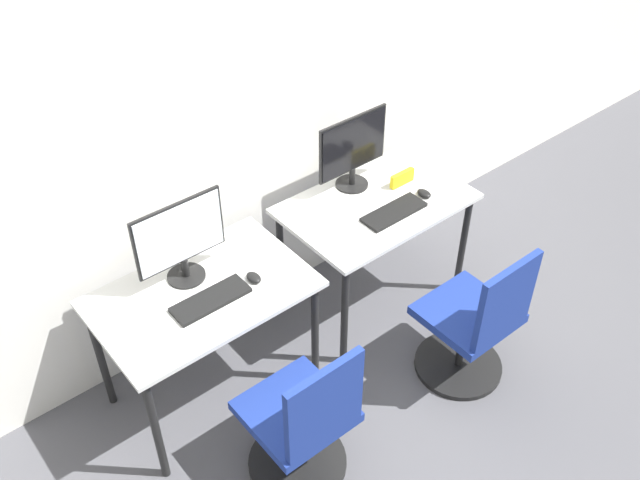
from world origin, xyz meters
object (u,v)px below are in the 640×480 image
Objects in this scene: keyboard_left at (211,300)px; monitor_right at (353,149)px; mouse_right at (424,193)px; office_chair_right at (474,328)px; monitor_left at (180,239)px; office_chair_left at (303,427)px; keyboard_right at (394,212)px; mouse_left at (254,278)px.

monitor_right is at bearing 14.43° from keyboard_left.
monitor_right is (1.12, 0.29, 0.23)m from keyboard_left.
mouse_right is 0.10× the size of office_chair_right.
monitor_left reaches higher than office_chair_left.
keyboard_right is 0.74m from office_chair_right.
monitor_right reaches higher than keyboard_right.
mouse_right is (1.30, 0.57, 0.38)m from office_chair_left.
office_chair_left is at bearing 175.72° from office_chair_right.
mouse_right is at bearing 69.47° from office_chair_right.
mouse_right is at bearing -1.82° from keyboard_left.
keyboard_right is (1.12, -0.06, 0.00)m from keyboard_left.
office_chair_right is (0.89, -0.68, -0.38)m from mouse_left.
office_chair_right is (1.13, -0.69, -0.38)m from keyboard_left.
office_chair_left is at bearing -152.48° from keyboard_right.
monitor_right reaches higher than mouse_left.
monitor_right is (0.89, 0.30, 0.22)m from mouse_left.
keyboard_right is (0.89, -0.05, -0.01)m from mouse_left.
monitor_left is at bearing 169.13° from mouse_right.
monitor_right is at bearing 90.02° from office_chair_right.
mouse_left and mouse_right have the same top height.
monitor_right is 1.22× the size of keyboard_right.
mouse_left reaches higher than keyboard_left.
mouse_right is (0.24, 0.01, 0.01)m from keyboard_right.
office_chair_right is at bearing -110.53° from mouse_right.
office_chair_left is at bearing -156.57° from mouse_right.
keyboard_right is (1.06, 0.55, 0.38)m from office_chair_left.
monitor_right is 1.15m from office_chair_right.
mouse_left is at bearing -43.48° from monitor_left.
monitor_left is 1.13m from monitor_right.
office_chair_left is 9.79× the size of mouse_right.
monitor_left is at bearing 141.11° from office_chair_right.
keyboard_right is at bearing -13.70° from monitor_left.
monitor_left reaches higher than mouse_left.
mouse_left is 0.89m from keyboard_right.
monitor_left is 1.22× the size of keyboard_left.
keyboard_left is 1.37m from mouse_right.
keyboard_left is 4.19× the size of mouse_right.
office_chair_left is 1.47m from mouse_right.
keyboard_left is at bearing 95.81° from office_chair_left.
mouse_right is (0.24, -0.33, -0.22)m from monitor_right.
keyboard_right is at bearing 90.03° from office_chair_right.
monitor_right is at bearing 3.59° from monitor_left.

